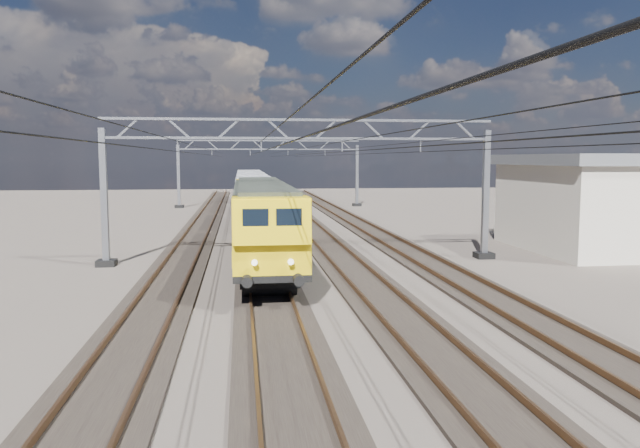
{
  "coord_description": "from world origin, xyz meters",
  "views": [
    {
      "loc": [
        -3.0,
        -26.75,
        5.16
      ],
      "look_at": [
        0.3,
        -0.71,
        2.4
      ],
      "focal_mm": 35.0,
      "sensor_mm": 36.0,
      "label": 1
    }
  ],
  "objects": [
    {
      "name": "catenary_gantry_mid",
      "position": [
        0.0,
        4.0,
        3.91
      ],
      "size": [
        19.9,
        0.9,
        7.11
      ],
      "color": "gray",
      "rests_on": "ground"
    },
    {
      "name": "track_outer_east",
      "position": [
        6.0,
        0.0,
        0.07
      ],
      "size": [
        2.6,
        140.0,
        0.3
      ],
      "color": "black",
      "rests_on": "ground"
    },
    {
      "name": "track_inner_east",
      "position": [
        2.0,
        0.0,
        0.07
      ],
      "size": [
        2.6,
        140.0,
        0.3
      ],
      "color": "black",
      "rests_on": "ground"
    },
    {
      "name": "track_loco",
      "position": [
        -2.0,
        0.0,
        0.07
      ],
      "size": [
        2.6,
        140.0,
        0.3
      ],
      "color": "black",
      "rests_on": "ground"
    },
    {
      "name": "hopper_wagon_lead",
      "position": [
        -2.0,
        21.53,
        2.23
      ],
      "size": [
        3.38,
        13.0,
        3.25
      ],
      "color": "black",
      "rests_on": "ground"
    },
    {
      "name": "catenary_gantry_far",
      "position": [
        0.0,
        40.0,
        3.91
      ],
      "size": [
        19.9,
        0.9,
        7.11
      ],
      "color": "gray",
      "rests_on": "ground"
    },
    {
      "name": "track_outer_west",
      "position": [
        -6.0,
        0.0,
        0.07
      ],
      "size": [
        2.6,
        140.0,
        0.3
      ],
      "color": "black",
      "rests_on": "ground"
    },
    {
      "name": "hopper_wagon_mid",
      "position": [
        -2.0,
        35.73,
        2.23
      ],
      "size": [
        3.38,
        13.0,
        3.25
      ],
      "color": "black",
      "rests_on": "ground"
    },
    {
      "name": "overhead_wires",
      "position": [
        0.0,
        8.0,
        5.75
      ],
      "size": [
        12.03,
        140.0,
        0.53
      ],
      "color": "black",
      "rests_on": "ground"
    },
    {
      "name": "hopper_wagon_third",
      "position": [
        -2.0,
        49.93,
        2.23
      ],
      "size": [
        3.38,
        13.0,
        3.25
      ],
      "color": "black",
      "rests_on": "ground"
    },
    {
      "name": "ground",
      "position": [
        0.0,
        0.0,
        0.0
      ],
      "size": [
        160.0,
        160.0,
        0.0
      ],
      "primitive_type": "plane",
      "color": "black",
      "rests_on": "ground"
    },
    {
      "name": "locomotive",
      "position": [
        -2.0,
        3.83,
        2.33
      ],
      "size": [
        2.76,
        21.1,
        3.62
      ],
      "color": "black",
      "rests_on": "ground"
    }
  ]
}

